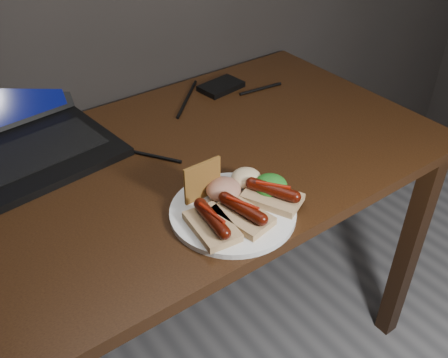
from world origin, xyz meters
The scene contains 12 objects.
desk centered at (0.00, 1.38, 0.66)m, with size 1.40×0.70×0.75m.
laptop centered at (-0.21, 1.64, 0.80)m, with size 0.41×0.41×0.25m.
hard_drive centered at (0.36, 1.62, 0.76)m, with size 0.12×0.08×0.02m, color black.
desk_cables centered at (0.02, 1.53, 0.75)m, with size 1.07×0.34×0.01m.
plate centered at (0.05, 1.15, 0.76)m, with size 0.25×0.25×0.01m, color white.
bread_sausage_left centered at (-0.02, 1.13, 0.78)m, with size 0.08×0.12×0.04m.
bread_sausage_center centered at (0.05, 1.12, 0.78)m, with size 0.09×0.13×0.04m.
bread_sausage_right centered at (0.13, 1.13, 0.78)m, with size 0.11×0.13×0.04m.
crispbread centered at (0.03, 1.22, 0.80)m, with size 0.09×0.01×0.09m, color olive.
salad_greens centered at (0.15, 1.15, 0.78)m, with size 0.07×0.07×0.04m, color #115718.
salsa_mound centered at (0.06, 1.20, 0.78)m, with size 0.07×0.07×0.04m, color maroon.
coleslaw_mound centered at (0.12, 1.20, 0.78)m, with size 0.06×0.06×0.04m, color silver.
Camera 1 is at (-0.41, 0.55, 1.40)m, focal length 40.00 mm.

